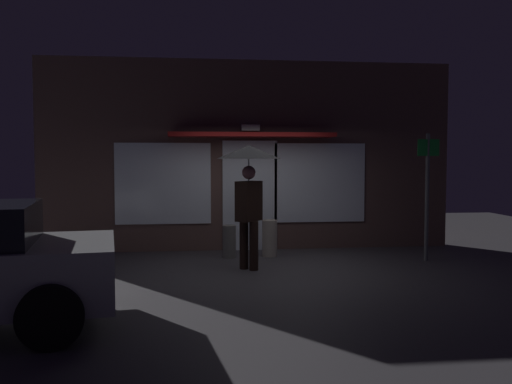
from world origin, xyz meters
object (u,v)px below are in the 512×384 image
object	(u,v)px
person_with_umbrella	(249,172)
street_sign_post	(427,189)
sidewalk_bollard_2	(270,238)
sidewalk_bollard	(229,242)

from	to	relation	value
person_with_umbrella	street_sign_post	bearing A→B (deg)	139.07
street_sign_post	sidewalk_bollard_2	size ratio (longest dim) A/B	3.33
sidewalk_bollard	sidewalk_bollard_2	distance (m)	0.77
person_with_umbrella	sidewalk_bollard_2	xyz separation A→B (m)	(0.52, 1.20, -1.28)
person_with_umbrella	sidewalk_bollard_2	world-z (taller)	person_with_umbrella
street_sign_post	sidewalk_bollard	distance (m)	3.72
person_with_umbrella	sidewalk_bollard_2	size ratio (longest dim) A/B	2.99
street_sign_post	sidewalk_bollard	bearing A→B (deg)	168.45
person_with_umbrella	street_sign_post	size ratio (longest dim) A/B	0.90
sidewalk_bollard_2	person_with_umbrella	bearing A→B (deg)	-113.54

